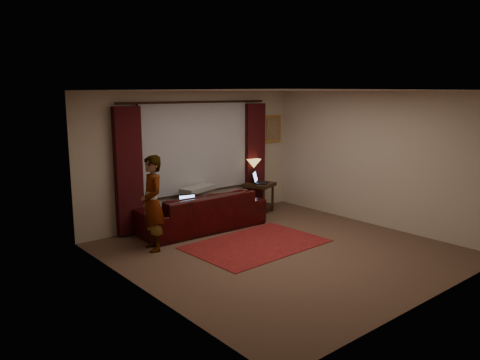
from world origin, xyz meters
The scene contains 20 objects.
floor centered at (0.00, 0.00, -0.01)m, with size 5.00×5.00×0.01m, color brown.
ceiling centered at (0.00, 0.00, 2.60)m, with size 5.00×5.00×0.02m, color silver.
wall_back centered at (0.00, 2.50, 1.30)m, with size 5.00×0.02×2.60m, color #BBAB96.
wall_front centered at (0.00, -2.50, 1.30)m, with size 5.00×0.02×2.60m, color #BBAB96.
wall_left centered at (-2.50, 0.00, 1.30)m, with size 0.02×5.00×2.60m, color #BBAB96.
wall_right centered at (2.50, 0.00, 1.30)m, with size 0.02×5.00×2.60m, color #BBAB96.
sheer_curtain centered at (0.00, 2.44, 1.50)m, with size 2.50×0.05×1.80m, color #A4A4AC.
drape_left centered at (-1.50, 2.39, 1.18)m, with size 0.50×0.14×2.30m, color #360A0D.
drape_right centered at (1.50, 2.39, 1.18)m, with size 0.50×0.14×2.30m, color #360A0D.
curtain_rod centered at (0.00, 2.39, 2.38)m, with size 0.04×0.04×3.40m, color black.
picture_frame centered at (2.10, 2.47, 1.75)m, with size 0.50×0.04×0.60m, color gold.
sofa centered at (-0.31, 1.86, 0.49)m, with size 2.44×1.05×0.98m, color black.
throw_blanket centered at (-0.16, 2.16, 0.98)m, with size 0.78×0.31×0.09m, color gray.
clothing_pile centered at (0.49, 1.67, 0.59)m, with size 0.47×0.36×0.20m, color brown.
laptop_sofa centered at (-0.69, 1.69, 0.61)m, with size 0.33×0.36×0.24m, color black, non-canonical shape.
area_rug centered at (-0.11, 0.51, 0.01)m, with size 2.29×1.53×0.01m, color maroon.
end_table centered at (1.41, 2.12, 0.32)m, with size 0.56×0.56×0.64m, color black.
tiffany_lamp centered at (1.36, 2.25, 0.90)m, with size 0.32×0.32×0.51m, color olive, non-canonical shape.
laptop_table centered at (1.40, 2.06, 0.78)m, with size 0.36×0.39×0.26m, color black, non-canonical shape.
person centered at (-1.59, 1.40, 0.79)m, with size 0.46×0.46×1.58m, color gray.
Camera 1 is at (-5.23, -5.21, 2.58)m, focal length 35.00 mm.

